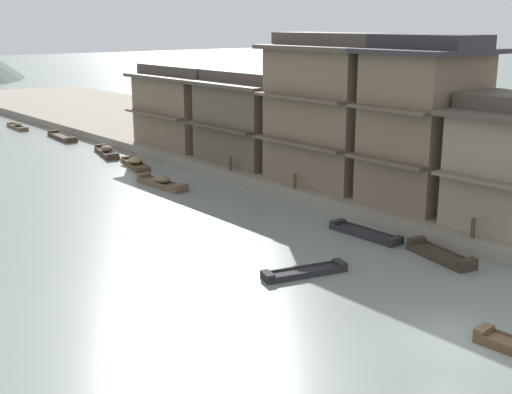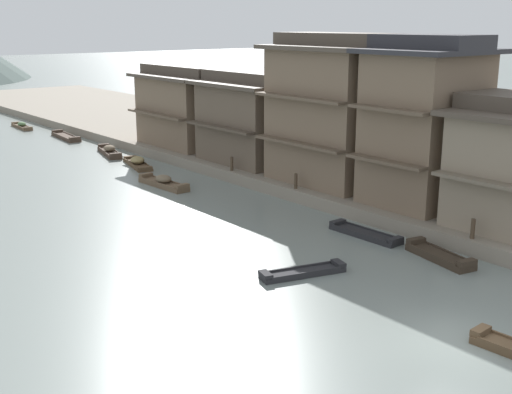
% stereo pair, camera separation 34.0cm
% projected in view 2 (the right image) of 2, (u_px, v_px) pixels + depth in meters
% --- Properties ---
extents(ground_plane, '(400.00, 400.00, 0.00)m').
position_uv_depth(ground_plane, '(451.00, 343.00, 21.51)').
color(ground_plane, gray).
extents(riverbank_right, '(18.00, 110.00, 0.73)m').
position_uv_depth(riverbank_right, '(262.00, 145.00, 54.04)').
color(riverbank_right, gray).
rests_on(riverbank_right, ground).
extents(boat_moored_nearest, '(1.70, 3.66, 0.52)m').
position_uv_depth(boat_moored_nearest, '(440.00, 256.00, 28.94)').
color(boat_moored_nearest, '#33281E').
rests_on(boat_moored_nearest, ground).
extents(boat_moored_second, '(3.76, 1.79, 0.37)m').
position_uv_depth(boat_moored_second, '(303.00, 272.00, 27.20)').
color(boat_moored_second, '#232326').
rests_on(boat_moored_second, ground).
extents(boat_moored_third, '(2.08, 4.70, 0.75)m').
position_uv_depth(boat_moored_third, '(110.00, 151.00, 51.89)').
color(boat_moored_third, '#423328').
rests_on(boat_moored_third, ground).
extents(boat_moored_far, '(1.07, 4.40, 0.61)m').
position_uv_depth(boat_moored_far, '(22.00, 126.00, 64.81)').
color(boat_moored_far, brown).
rests_on(boat_moored_far, ground).
extents(boat_midriver_drifting, '(2.12, 4.66, 0.71)m').
position_uv_depth(boat_midriver_drifting, '(138.00, 163.00, 47.75)').
color(boat_midriver_drifting, brown).
rests_on(boat_midriver_drifting, ground).
extents(boat_midriver_upstream, '(1.23, 4.43, 0.76)m').
position_uv_depth(boat_midriver_upstream, '(164.00, 183.00, 41.78)').
color(boat_midriver_upstream, brown).
rests_on(boat_midriver_upstream, ground).
extents(boat_upstream_distant, '(1.06, 4.01, 0.39)m').
position_uv_depth(boat_upstream_distant, '(365.00, 234.00, 32.12)').
color(boat_upstream_distant, '#232326').
rests_on(boat_upstream_distant, ground).
extents(boat_crossing_west, '(1.45, 5.11, 0.48)m').
position_uv_depth(boat_crossing_west, '(66.00, 137.00, 59.01)').
color(boat_crossing_west, '#423328').
rests_on(boat_crossing_west, ground).
extents(house_waterfront_second, '(6.40, 5.62, 8.74)m').
position_uv_depth(house_waterfront_second, '(425.00, 122.00, 34.37)').
color(house_waterfront_second, '#75604C').
rests_on(house_waterfront_second, riverbank_right).
extents(house_waterfront_tall, '(6.43, 7.81, 8.74)m').
position_uv_depth(house_waterfront_tall, '(335.00, 110.00, 39.28)').
color(house_waterfront_tall, '#75604C').
rests_on(house_waterfront_tall, riverbank_right).
extents(house_waterfront_narrow, '(5.66, 7.71, 6.14)m').
position_uv_depth(house_waterfront_narrow, '(250.00, 118.00, 45.19)').
color(house_waterfront_narrow, brown).
rests_on(house_waterfront_narrow, riverbank_right).
extents(house_waterfront_far, '(5.20, 8.38, 6.14)m').
position_uv_depth(house_waterfront_far, '(182.00, 107.00, 51.23)').
color(house_waterfront_far, '#75604C').
rests_on(house_waterfront_far, riverbank_right).
extents(mooring_post_dock_near, '(0.20, 0.20, 0.91)m').
position_uv_depth(mooring_post_dock_near, '(473.00, 229.00, 29.42)').
color(mooring_post_dock_near, '#473828').
rests_on(mooring_post_dock_near, riverbank_right).
extents(mooring_post_dock_mid, '(0.20, 0.20, 0.89)m').
position_uv_depth(mooring_post_dock_mid, '(296.00, 181.00, 38.26)').
color(mooring_post_dock_mid, '#473828').
rests_on(mooring_post_dock_mid, riverbank_right).
extents(mooring_post_dock_far, '(0.20, 0.20, 0.90)m').
position_uv_depth(mooring_post_dock_far, '(232.00, 164.00, 42.93)').
color(mooring_post_dock_far, '#473828').
rests_on(mooring_post_dock_far, riverbank_right).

